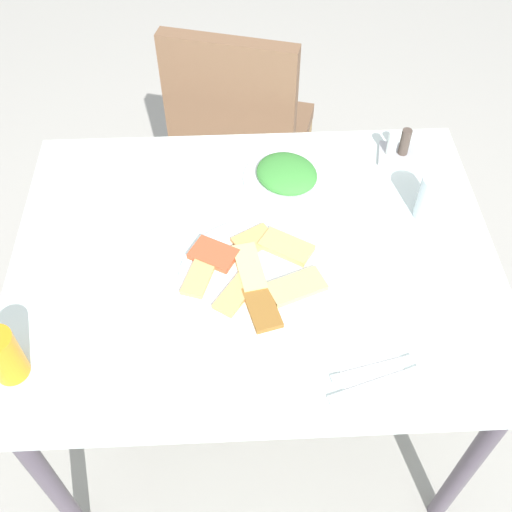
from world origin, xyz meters
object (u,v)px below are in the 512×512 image
object	(u,v)px
salad_plate_rice	(129,186)
drinking_glass	(432,197)
soda_can	(4,356)
salad_plate_greens	(287,175)
dining_chair	(240,131)
fork	(376,385)
pide_platter	(256,275)
spoon	(372,368)
paper_napkin	(374,378)
condiment_caddy	(397,149)
dining_table	(255,276)

from	to	relation	value
salad_plate_rice	drinking_glass	world-z (taller)	drinking_glass
soda_can	salad_plate_greens	bearing A→B (deg)	41.82
dining_chair	fork	world-z (taller)	dining_chair
pide_platter	salad_plate_greens	world-z (taller)	salad_plate_greens
pide_platter	soda_can	bearing A→B (deg)	-156.74
soda_can	spoon	world-z (taller)	soda_can
paper_napkin	spoon	distance (m)	0.02
salad_plate_greens	soda_can	bearing A→B (deg)	-138.18
salad_plate_greens	soda_can	xyz separation A→B (m)	(-0.58, -0.52, 0.04)
dining_chair	soda_can	size ratio (longest dim) A/B	7.43
fork	condiment_caddy	world-z (taller)	condiment_caddy
dining_table	dining_chair	world-z (taller)	dining_chair
drinking_glass	spoon	xyz separation A→B (m)	(-0.20, -0.41, -0.05)
dining_table	drinking_glass	size ratio (longest dim) A/B	9.31
spoon	condiment_caddy	world-z (taller)	condiment_caddy
salad_plate_rice	drinking_glass	xyz separation A→B (m)	(0.73, -0.12, 0.04)
salad_plate_greens	fork	xyz separation A→B (m)	(0.13, -0.59, -0.01)
paper_napkin	condiment_caddy	bearing A→B (deg)	75.33
pide_platter	condiment_caddy	size ratio (longest dim) A/B	3.22
dining_table	soda_can	xyz separation A→B (m)	(-0.49, -0.28, 0.14)
soda_can	drinking_glass	distance (m)	0.99
salad_plate_rice	condiment_caddy	size ratio (longest dim) A/B	1.94
soda_can	drinking_glass	size ratio (longest dim) A/B	1.02
condiment_caddy	soda_can	bearing A→B (deg)	-145.74
fork	spoon	bearing A→B (deg)	72.90
dining_chair	pide_platter	distance (m)	0.81
salad_plate_rice	spoon	bearing A→B (deg)	-45.36
dining_table	fork	size ratio (longest dim) A/B	5.62
spoon	pide_platter	bearing A→B (deg)	119.16
dining_table	dining_chair	xyz separation A→B (m)	(-0.02, 0.71, -0.13)
dining_table	paper_napkin	distance (m)	0.40
condiment_caddy	salad_plate_greens	bearing A→B (deg)	-165.37
dining_chair	paper_napkin	world-z (taller)	dining_chair
salad_plate_rice	fork	xyz separation A→B (m)	(0.52, -0.57, -0.01)
dining_chair	salad_plate_greens	bearing A→B (deg)	-76.73
dining_chair	fork	bearing A→B (deg)	-77.31
fork	spoon	size ratio (longest dim) A/B	1.14
salad_plate_greens	spoon	xyz separation A→B (m)	(0.13, -0.55, -0.01)
salad_plate_greens	salad_plate_rice	size ratio (longest dim) A/B	1.06
paper_napkin	drinking_glass	bearing A→B (deg)	64.82
pide_platter	drinking_glass	xyz separation A→B (m)	(0.42, 0.17, 0.05)
spoon	paper_napkin	bearing A→B (deg)	-103.18
soda_can	spoon	distance (m)	0.71
dining_table	paper_napkin	world-z (taller)	paper_napkin
condiment_caddy	paper_napkin	bearing A→B (deg)	-104.67
dining_chair	condiment_caddy	xyz separation A→B (m)	(0.41, -0.39, 0.24)
fork	dining_table	bearing A→B (deg)	105.51
salad_plate_greens	paper_napkin	bearing A→B (deg)	-77.40
spoon	fork	bearing A→B (deg)	-103.18
drinking_glass	paper_napkin	distance (m)	0.48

